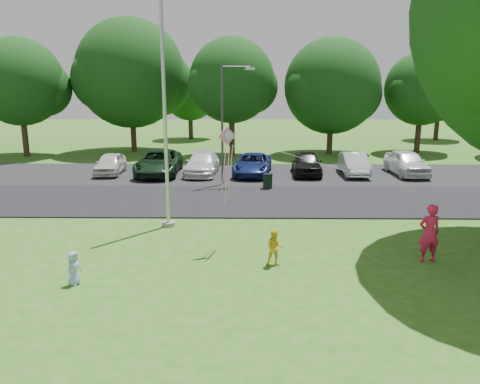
{
  "coord_description": "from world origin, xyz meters",
  "views": [
    {
      "loc": [
        -0.48,
        -12.38,
        5.42
      ],
      "look_at": [
        -0.71,
        4.0,
        1.6
      ],
      "focal_mm": 35.0,
      "sensor_mm": 36.0,
      "label": 1
    }
  ],
  "objects_px": {
    "kite": "(232,151)",
    "child_yellow": "(275,248)",
    "flagpole": "(165,118)",
    "trash_can": "(268,182)",
    "street_lamp": "(227,114)",
    "woman": "(429,233)",
    "child_blue": "(73,268)"
  },
  "relations": [
    {
      "from": "child_blue",
      "to": "kite",
      "type": "relative_size",
      "value": 0.15
    },
    {
      "from": "child_yellow",
      "to": "child_blue",
      "type": "bearing_deg",
      "value": -162.38
    },
    {
      "from": "flagpole",
      "to": "kite",
      "type": "distance_m",
      "value": 3.7
    },
    {
      "from": "street_lamp",
      "to": "kite",
      "type": "relative_size",
      "value": 0.98
    },
    {
      "from": "trash_can",
      "to": "kite",
      "type": "height_order",
      "value": "kite"
    },
    {
      "from": "woman",
      "to": "kite",
      "type": "bearing_deg",
      "value": -16.48
    },
    {
      "from": "woman",
      "to": "child_yellow",
      "type": "xyz_separation_m",
      "value": [
        -4.76,
        -0.39,
        -0.36
      ]
    },
    {
      "from": "kite",
      "to": "child_yellow",
      "type": "bearing_deg",
      "value": -68.49
    },
    {
      "from": "woman",
      "to": "child_yellow",
      "type": "height_order",
      "value": "woman"
    },
    {
      "from": "flagpole",
      "to": "trash_can",
      "type": "xyz_separation_m",
      "value": [
        4.13,
        6.48,
        -3.75
      ]
    },
    {
      "from": "kite",
      "to": "trash_can",
      "type": "bearing_deg",
      "value": 58.73
    },
    {
      "from": "street_lamp",
      "to": "kite",
      "type": "bearing_deg",
      "value": -99.95
    },
    {
      "from": "flagpole",
      "to": "trash_can",
      "type": "bearing_deg",
      "value": 57.49
    },
    {
      "from": "child_blue",
      "to": "kite",
      "type": "height_order",
      "value": "kite"
    },
    {
      "from": "trash_can",
      "to": "kite",
      "type": "relative_size",
      "value": 0.13
    },
    {
      "from": "trash_can",
      "to": "child_yellow",
      "type": "height_order",
      "value": "child_yellow"
    },
    {
      "from": "woman",
      "to": "street_lamp",
      "type": "bearing_deg",
      "value": -65.74
    },
    {
      "from": "trash_can",
      "to": "child_blue",
      "type": "relative_size",
      "value": 0.87
    },
    {
      "from": "flagpole",
      "to": "street_lamp",
      "type": "bearing_deg",
      "value": 75.3
    },
    {
      "from": "trash_can",
      "to": "woman",
      "type": "height_order",
      "value": "woman"
    },
    {
      "from": "flagpole",
      "to": "street_lamp",
      "type": "xyz_separation_m",
      "value": [
        1.98,
        7.54,
        -0.32
      ]
    },
    {
      "from": "street_lamp",
      "to": "trash_can",
      "type": "distance_m",
      "value": 4.19
    },
    {
      "from": "trash_can",
      "to": "child_blue",
      "type": "distance_m",
      "value": 13.29
    },
    {
      "from": "trash_can",
      "to": "child_blue",
      "type": "height_order",
      "value": "child_blue"
    },
    {
      "from": "flagpole",
      "to": "trash_can",
      "type": "distance_m",
      "value": 8.55
    },
    {
      "from": "child_blue",
      "to": "trash_can",
      "type": "bearing_deg",
      "value": -6.04
    },
    {
      "from": "child_yellow",
      "to": "child_blue",
      "type": "distance_m",
      "value": 5.79
    },
    {
      "from": "flagpole",
      "to": "woman",
      "type": "distance_m",
      "value": 9.92
    },
    {
      "from": "flagpole",
      "to": "child_yellow",
      "type": "distance_m",
      "value": 6.64
    },
    {
      "from": "street_lamp",
      "to": "child_blue",
      "type": "height_order",
      "value": "street_lamp"
    },
    {
      "from": "flagpole",
      "to": "trash_can",
      "type": "height_order",
      "value": "flagpole"
    },
    {
      "from": "flagpole",
      "to": "woman",
      "type": "xyz_separation_m",
      "value": [
        8.65,
        -3.61,
        -3.24
      ]
    }
  ]
}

